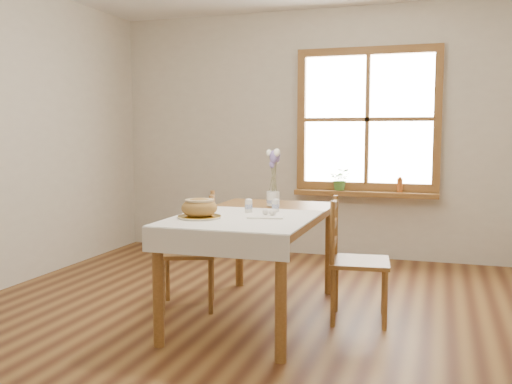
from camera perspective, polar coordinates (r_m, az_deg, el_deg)
ground at (r=3.93m, az=-1.39°, el=-13.60°), size 5.00×5.00×0.00m
room_walls at (r=3.73m, az=-1.46°, el=11.97°), size 4.60×5.10×2.65m
window at (r=6.01m, az=11.08°, el=7.13°), size 1.46×0.08×1.46m
window_sill at (r=5.97m, az=10.86°, el=-0.16°), size 1.46×0.20×0.05m
dining_table at (r=4.04m, az=0.00°, el=-3.31°), size 0.90×1.60×0.75m
table_linen at (r=3.75m, az=-1.44°, el=-2.67°), size 0.91×0.99×0.01m
chair_left at (r=4.33m, az=-6.83°, el=-5.83°), size 0.54×0.53×0.87m
chair_right at (r=4.07m, az=10.35°, el=-6.72°), size 0.47×0.45×0.86m
bread_plate at (r=3.75m, az=-5.68°, el=-2.50°), size 0.33×0.33×0.01m
bread_loaf at (r=3.74m, az=-5.69°, el=-1.40°), size 0.24×0.24×0.13m
egg_napkin at (r=3.78m, az=1.01°, el=-2.42°), size 0.27×0.25×0.01m
eggs at (r=3.78m, az=1.01°, el=-2.04°), size 0.21×0.20×0.04m
salt_shaker at (r=3.98m, az=-0.74°, el=-1.35°), size 0.07×0.07×0.10m
pepper_shaker at (r=4.02m, az=1.96°, el=-1.31°), size 0.06×0.06×0.09m
flower_vase at (r=4.36m, az=1.72°, el=-0.77°), size 0.12×0.12×0.11m
lavender_bouquet at (r=4.34m, az=1.73°, el=2.11°), size 0.18×0.18×0.33m
potted_plant at (r=6.00m, az=8.44°, el=1.01°), size 0.22×0.24×0.18m
amber_bottle at (r=5.93m, az=14.18°, el=0.73°), size 0.06×0.06×0.16m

